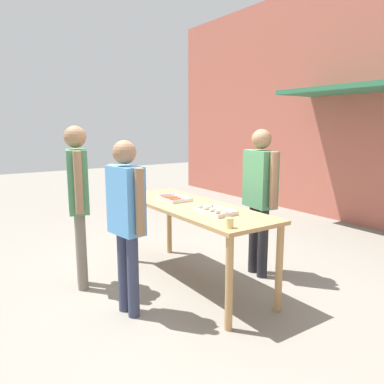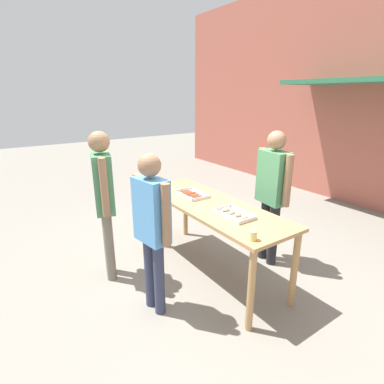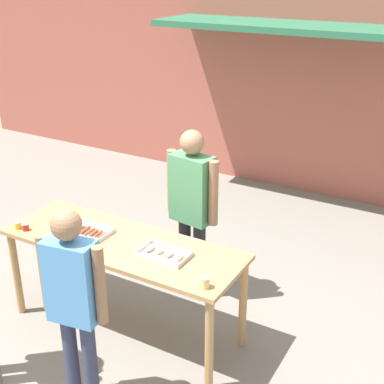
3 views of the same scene
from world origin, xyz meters
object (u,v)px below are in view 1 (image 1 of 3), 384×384
object	(u,v)px
person_server_behind_table	(260,189)
person_customer_holding_hotdog	(78,191)
food_tray_sausages	(173,199)
beer_cup	(229,223)
person_customer_with_cup	(126,212)
food_tray_buns	(215,211)
condiment_jar_ketchup	(136,193)
condiment_jar_mustard	(133,192)

from	to	relation	value
person_server_behind_table	person_customer_holding_hotdog	bearing A→B (deg)	-106.42
food_tray_sausages	person_server_behind_table	xyz separation A→B (m)	(0.63, 0.82, 0.13)
beer_cup	person_customer_with_cup	distance (m)	0.97
food_tray_buns	person_customer_with_cup	xyz separation A→B (m)	(-0.19, -0.90, 0.07)
condiment_jar_ketchup	beer_cup	distance (m)	1.86
condiment_jar_ketchup	food_tray_sausages	bearing A→B (deg)	24.71
person_customer_with_cup	person_customer_holding_hotdog	bearing A→B (deg)	2.79
food_tray_buns	person_customer_with_cup	bearing A→B (deg)	-101.79
condiment_jar_ketchup	person_server_behind_table	xyz separation A→B (m)	(1.15, 1.06, 0.11)
food_tray_buns	condiment_jar_mustard	bearing A→B (deg)	-169.92
food_tray_sausages	condiment_jar_mustard	distance (m)	0.66
food_tray_buns	person_customer_holding_hotdog	bearing A→B (deg)	-134.28
person_customer_with_cup	food_tray_sausages	bearing A→B (deg)	-63.50
condiment_jar_ketchup	person_server_behind_table	bearing A→B (deg)	42.69
beer_cup	person_server_behind_table	bearing A→B (deg)	123.99
food_tray_sausages	person_server_behind_table	world-z (taller)	person_server_behind_table
food_tray_sausages	person_customer_with_cup	size ratio (longest dim) A/B	0.25
condiment_jar_ketchup	condiment_jar_mustard	bearing A→B (deg)	-171.89
beer_cup	person_customer_with_cup	size ratio (longest dim) A/B	0.05
condiment_jar_ketchup	food_tray_buns	bearing A→B (deg)	10.20
condiment_jar_ketchup	person_customer_with_cup	xyz separation A→B (m)	(1.15, -0.66, 0.06)
person_customer_holding_hotdog	condiment_jar_mustard	bearing A→B (deg)	-50.59
condiment_jar_ketchup	beer_cup	xyz separation A→B (m)	(1.86, -0.01, 0.01)
food_tray_sausages	condiment_jar_ketchup	xyz separation A→B (m)	(-0.52, -0.24, 0.02)
person_customer_holding_hotdog	food_tray_sausages	bearing A→B (deg)	-87.15
food_tray_buns	person_customer_with_cup	size ratio (longest dim) A/B	0.25
food_tray_sausages	food_tray_buns	world-z (taller)	food_tray_buns
condiment_jar_mustard	condiment_jar_ketchup	world-z (taller)	same
condiment_jar_ketchup	beer_cup	size ratio (longest dim) A/B	0.73
condiment_jar_ketchup	person_customer_with_cup	bearing A→B (deg)	-29.82
condiment_jar_mustard	condiment_jar_ketchup	distance (m)	0.09
person_customer_holding_hotdog	person_server_behind_table	bearing A→B (deg)	-99.46
condiment_jar_mustard	person_server_behind_table	world-z (taller)	person_server_behind_table
beer_cup	person_customer_holding_hotdog	distance (m)	1.78
person_customer_with_cup	food_tray_buns	bearing A→B (deg)	-110.47
food_tray_buns	person_customer_holding_hotdog	xyz separation A→B (m)	(-1.05, -1.08, 0.16)
beer_cup	person_customer_holding_hotdog	xyz separation A→B (m)	(-1.57, -0.83, 0.13)
food_tray_sausages	person_customer_holding_hotdog	world-z (taller)	person_customer_holding_hotdog
condiment_jar_mustard	condiment_jar_ketchup	size ratio (longest dim) A/B	1.00
food_tray_buns	condiment_jar_mustard	size ratio (longest dim) A/B	6.40
food_tray_buns	person_server_behind_table	xyz separation A→B (m)	(-0.20, 0.82, 0.12)
food_tray_sausages	person_customer_with_cup	distance (m)	1.11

